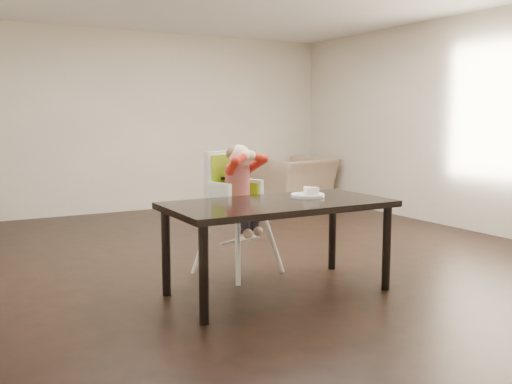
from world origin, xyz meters
TOP-DOWN VIEW (x-y plane):
  - ground at (0.00, 0.00)m, footprint 7.00×7.00m
  - room_walls at (0.00, 0.00)m, footprint 6.02×7.02m
  - dining_table at (-0.46, -1.09)m, footprint 1.80×0.90m
  - high_chair at (-0.48, -0.38)m, footprint 0.62×0.62m
  - plate at (-0.10, -0.99)m, footprint 0.37×0.37m
  - armchair at (2.20, 2.80)m, footprint 1.32×1.01m

SIDE VIEW (x-z plane):
  - ground at x=0.00m, z-range 0.00..0.00m
  - armchair at x=2.20m, z-range 0.00..1.03m
  - dining_table at x=-0.46m, z-range 0.30..1.05m
  - plate at x=-0.10m, z-range 0.74..0.82m
  - high_chair at x=-0.48m, z-range 0.24..1.42m
  - room_walls at x=0.00m, z-range 0.50..3.21m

